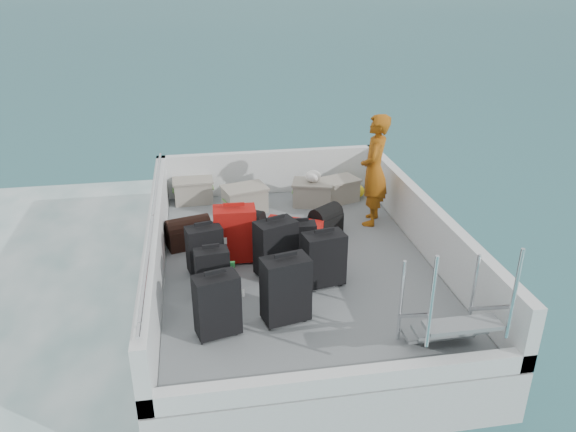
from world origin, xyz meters
The scene contains 23 objects.
ground centered at (0.00, 0.00, 0.00)m, with size 160.00×160.00×0.00m, color #1A4B5B.
ferry_hull centered at (0.00, 0.00, 0.30)m, with size 3.60×5.00×0.60m, color silver.
deck centered at (0.00, 0.00, 0.61)m, with size 3.30×4.70×0.02m, color slate.
deck_fittings centered at (0.35, -0.32, 0.99)m, with size 3.60×5.00×0.90m.
suitcase_0 centered at (-1.07, -1.42, 0.96)m, with size 0.44×0.25×0.68m, color black.
suitcase_1 centered at (-1.08, -0.64, 0.91)m, with size 0.38×0.22×0.57m, color black.
suitcase_2 centered at (-1.15, -0.11, 0.92)m, with size 0.42×0.25×0.61m, color black.
suitcase_3 centered at (-0.35, -1.28, 0.99)m, with size 0.49×0.28×0.74m, color black.
suitcase_4 centered at (-0.30, -0.30, 0.97)m, with size 0.48×0.28×0.71m, color black.
suitcase_5 centered at (-0.76, 0.14, 0.98)m, with size 0.52×0.31×0.72m, color #B1120D.
suitcase_6 centered at (0.21, -0.63, 0.95)m, with size 0.48×0.28×0.66m, color black.
suitcase_7 centered at (0.06, -0.01, 0.88)m, with size 0.37×0.21×0.53m, color black.
suitcase_8 centered at (0.02, 0.44, 0.77)m, with size 0.50×0.76×0.30m, color #B1120D.
duffel_0 centered at (-1.35, 0.64, 0.78)m, with size 0.57×0.30×0.32m, color black, non-canonical shape.
duffel_1 centered at (-0.53, 0.76, 0.78)m, with size 0.42×0.30×0.32m, color black, non-canonical shape.
duffel_2 centered at (0.55, 0.72, 0.78)m, with size 0.44×0.30×0.32m, color black, non-canonical shape.
crate_0 centered at (-1.26, 2.20, 0.80)m, with size 0.59×0.41×0.35m, color gray.
crate_1 centered at (-0.49, 1.68, 0.80)m, with size 0.61×0.42×0.37m, color gray.
crate_2 centered at (0.59, 1.77, 0.80)m, with size 0.59×0.41×0.35m, color gray.
crate_3 centered at (1.02, 1.84, 0.79)m, with size 0.57×0.39×0.34m, color gray.
yellow_bag centered at (1.34, 1.93, 0.73)m, with size 0.28×0.26×0.22m, color yellow.
white_bag centered at (0.59, 1.77, 1.06)m, with size 0.24×0.24×0.18m, color white.
passenger centered at (1.30, 0.97, 1.43)m, with size 0.60×0.38×1.61m, color orange.
Camera 1 is at (-1.16, -6.23, 4.10)m, focal length 35.00 mm.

